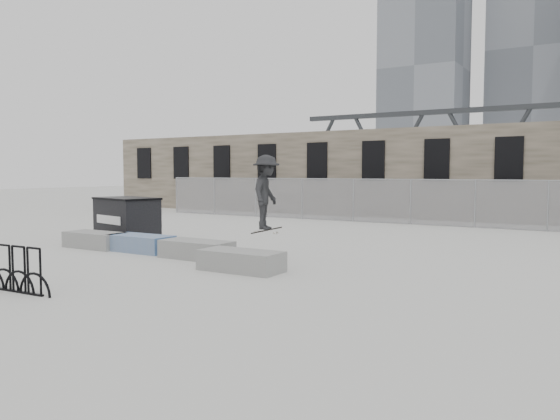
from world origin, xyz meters
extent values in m
plane|color=#B0B0AB|center=(0.00, 0.00, 0.00)|extent=(120.00, 120.00, 0.00)
cube|color=brown|center=(0.00, 16.25, 2.25)|extent=(36.00, 2.50, 4.50)
cube|color=black|center=(-16.00, 14.98, 2.90)|extent=(1.20, 0.12, 2.00)
cube|color=black|center=(-12.80, 14.98, 2.90)|extent=(1.20, 0.12, 2.00)
cube|color=black|center=(-9.60, 14.98, 2.90)|extent=(1.20, 0.12, 2.00)
cube|color=black|center=(-6.40, 14.98, 2.90)|extent=(1.20, 0.12, 2.00)
cube|color=black|center=(-3.20, 14.98, 2.90)|extent=(1.20, 0.12, 2.00)
cube|color=black|center=(0.00, 14.98, 2.90)|extent=(1.20, 0.12, 2.00)
cube|color=black|center=(3.20, 14.98, 2.90)|extent=(1.20, 0.12, 2.00)
cube|color=black|center=(6.40, 14.98, 2.90)|extent=(1.20, 0.12, 2.00)
cylinder|color=gray|center=(-11.00, 12.50, 1.00)|extent=(0.06, 0.06, 2.00)
cylinder|color=gray|center=(-8.25, 12.50, 1.00)|extent=(0.06, 0.06, 2.00)
cylinder|color=gray|center=(-5.50, 12.50, 1.00)|extent=(0.06, 0.06, 2.00)
cylinder|color=gray|center=(-2.75, 12.50, 1.00)|extent=(0.06, 0.06, 2.00)
cylinder|color=gray|center=(0.00, 12.50, 1.00)|extent=(0.06, 0.06, 2.00)
cylinder|color=gray|center=(2.75, 12.50, 1.00)|extent=(0.06, 0.06, 2.00)
cylinder|color=gray|center=(5.50, 12.50, 1.00)|extent=(0.06, 0.06, 2.00)
cylinder|color=gray|center=(8.25, 12.50, 1.00)|extent=(0.06, 0.06, 2.00)
cube|color=#99999E|center=(0.00, 12.50, 1.00)|extent=(22.00, 0.02, 2.00)
cylinder|color=gray|center=(0.00, 12.50, 2.00)|extent=(22.00, 0.04, 0.04)
cube|color=gray|center=(-3.16, 0.13, 0.24)|extent=(2.00, 0.90, 0.48)
cube|color=#2D471E|center=(-3.16, 0.13, 0.42)|extent=(1.76, 0.66, 0.10)
cube|color=#345E9E|center=(-1.37, 0.28, 0.24)|extent=(2.00, 0.90, 0.48)
cube|color=#2D471E|center=(-1.37, 0.28, 0.42)|extent=(1.76, 0.66, 0.10)
cube|color=gray|center=(0.86, 0.14, 0.24)|extent=(2.00, 0.90, 0.48)
cube|color=#2D471E|center=(0.86, 0.14, 0.42)|extent=(1.76, 0.66, 0.10)
cube|color=gray|center=(2.97, -0.76, 0.24)|extent=(2.00, 0.90, 0.48)
cube|color=#2D471E|center=(2.97, -0.76, 0.42)|extent=(1.76, 0.66, 0.10)
cube|color=black|center=(-3.55, 1.80, 0.71)|extent=(2.42, 1.77, 1.42)
cube|color=black|center=(-3.55, 1.80, 1.44)|extent=(2.49, 1.83, 0.07)
cube|color=white|center=(-3.71, 1.14, 0.76)|extent=(1.49, 0.36, 0.27)
torus|color=black|center=(0.22, -4.90, 0.45)|extent=(0.89, 0.09, 0.89)
torus|color=black|center=(0.67, -4.88, 0.45)|extent=(0.89, 0.09, 0.89)
torus|color=black|center=(1.12, -4.86, 0.45)|extent=(0.89, 0.09, 0.89)
cube|color=slate|center=(-20.00, 90.00, 21.00)|extent=(14.00, 12.00, 42.00)
cube|color=slate|center=(-2.00, 100.00, 24.00)|extent=(16.00, 14.00, 48.00)
cube|color=gray|center=(-20.00, 55.00, 2.00)|extent=(2.00, 3.00, 4.00)
imported|color=black|center=(2.91, 0.44, 1.82)|extent=(0.99, 1.35, 1.88)
cube|color=black|center=(2.91, 0.44, 0.85)|extent=(0.81, 0.31, 0.21)
cylinder|color=beige|center=(2.63, 0.37, 0.80)|extent=(0.06, 0.03, 0.06)
cylinder|color=beige|center=(2.63, 0.51, 0.80)|extent=(0.06, 0.03, 0.06)
cylinder|color=beige|center=(3.19, 0.37, 0.80)|extent=(0.06, 0.03, 0.06)
cylinder|color=beige|center=(3.19, 0.51, 0.80)|extent=(0.06, 0.03, 0.06)
camera|label=1|loc=(10.35, -11.13, 2.33)|focal=35.00mm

